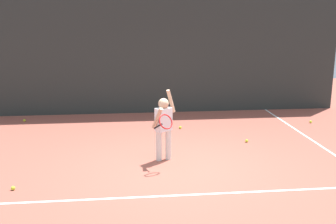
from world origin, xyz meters
TOP-DOWN VIEW (x-y plane):
  - ground_plane at (0.00, 0.00)m, footprint 20.00×20.00m
  - court_line_baseline at (0.00, -1.14)m, footprint 9.00×0.05m
  - court_line_sideline at (3.16, 1.00)m, footprint 0.05×9.00m
  - back_fence_windscreen at (0.00, 4.38)m, footprint 10.36×0.08m
  - fence_post_1 at (0.00, 4.44)m, footprint 0.09×0.09m
  - fence_post_2 at (5.03, 4.44)m, footprint 0.09×0.09m
  - tennis_player at (-0.25, 0.43)m, footprint 0.49×0.84m
  - tennis_ball_2 at (0.36, 2.57)m, footprint 0.07×0.07m
  - tennis_ball_3 at (1.67, 1.34)m, footprint 0.07×0.07m
  - tennis_ball_4 at (-3.62, 3.69)m, footprint 0.07×0.07m
  - tennis_ball_5 at (3.80, 2.74)m, footprint 0.07×0.07m
  - tennis_ball_6 at (-2.75, -0.66)m, footprint 0.07×0.07m

SIDE VIEW (x-z plane):
  - ground_plane at x=0.00m, z-range 0.00..0.00m
  - court_line_baseline at x=0.00m, z-range 0.00..0.00m
  - court_line_sideline at x=3.16m, z-range 0.00..0.00m
  - tennis_ball_2 at x=0.36m, z-range 0.00..0.07m
  - tennis_ball_3 at x=1.67m, z-range 0.00..0.07m
  - tennis_ball_4 at x=-3.62m, z-range 0.00..0.07m
  - tennis_ball_5 at x=3.80m, z-range 0.00..0.07m
  - tennis_ball_6 at x=-2.75m, z-range 0.00..0.07m
  - tennis_player at x=-0.25m, z-range 0.05..1.40m
  - back_fence_windscreen at x=0.00m, z-range 0.00..3.59m
  - fence_post_1 at x=0.00m, z-range 0.00..3.74m
  - fence_post_2 at x=5.03m, z-range 0.00..3.74m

